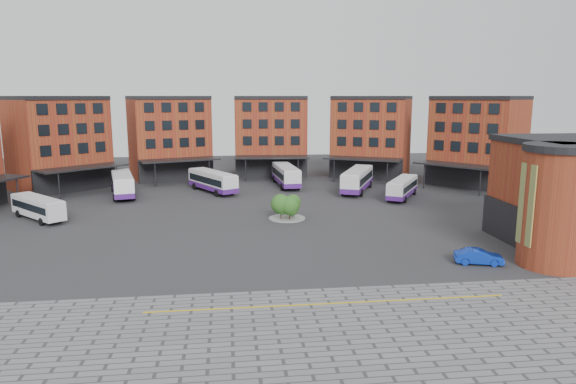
{
  "coord_description": "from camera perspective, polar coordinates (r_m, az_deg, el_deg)",
  "views": [
    {
      "loc": [
        -5.03,
        -47.82,
        14.57
      ],
      "look_at": [
        1.66,
        8.17,
        4.0
      ],
      "focal_mm": 32.0,
      "sensor_mm": 36.0,
      "label": 1
    }
  ],
  "objects": [
    {
      "name": "paving_zone",
      "position": [
        30.47,
        7.77,
        -18.04
      ],
      "size": [
        50.0,
        22.0,
        0.02
      ],
      "primitive_type": "cube",
      "color": "slate",
      "rests_on": "ground"
    },
    {
      "name": "blue_car",
      "position": [
        48.42,
        20.44,
        -6.74
      ],
      "size": [
        4.37,
        2.48,
        1.36
      ],
      "primitive_type": "imported",
      "rotation": [
        0.0,
        0.0,
        1.3
      ],
      "color": "#0C2DA7",
      "rests_on": "ground"
    },
    {
      "name": "bus_f",
      "position": [
        75.91,
        12.59,
        0.49
      ],
      "size": [
        7.35,
        9.92,
        2.87
      ],
      "rotation": [
        0.0,
        0.0,
        -0.55
      ],
      "color": "silver",
      "rests_on": "ground"
    },
    {
      "name": "yellow_line",
      "position": [
        37.48,
        4.65,
        -12.25
      ],
      "size": [
        26.0,
        0.15,
        0.02
      ],
      "primitive_type": "cube",
      "color": "gold",
      "rests_on": "paving_zone"
    },
    {
      "name": "bus_a",
      "position": [
        68.05,
        -26.04,
        -1.44
      ],
      "size": [
        8.23,
        8.67,
        2.75
      ],
      "rotation": [
        0.0,
        0.0,
        0.74
      ],
      "color": "silver",
      "rests_on": "ground"
    },
    {
      "name": "bus_b",
      "position": [
        79.56,
        -17.92,
        0.87
      ],
      "size": [
        5.42,
        12.22,
        3.36
      ],
      "rotation": [
        0.0,
        0.0,
        0.23
      ],
      "color": "white",
      "rests_on": "ground"
    },
    {
      "name": "bus_c",
      "position": [
        79.57,
        -8.39,
        1.22
      ],
      "size": [
        7.87,
        11.25,
        3.22
      ],
      "rotation": [
        0.0,
        0.0,
        0.51
      ],
      "color": "silver",
      "rests_on": "ground"
    },
    {
      "name": "main_building",
      "position": [
        86.39,
        -6.65,
        5.67
      ],
      "size": [
        94.14,
        42.48,
        14.6
      ],
      "color": "brown",
      "rests_on": "ground"
    },
    {
      "name": "bus_d",
      "position": [
        84.13,
        -0.25,
        1.9
      ],
      "size": [
        3.63,
        12.08,
        3.36
      ],
      "rotation": [
        0.0,
        0.0,
        0.07
      ],
      "color": "silver",
      "rests_on": "ground"
    },
    {
      "name": "ground",
      "position": [
        50.25,
        -0.78,
        -6.24
      ],
      "size": [
        160.0,
        160.0,
        0.0
      ],
      "primitive_type": "plane",
      "color": "#28282B",
      "rests_on": "ground"
    },
    {
      "name": "tree_island",
      "position": [
        61.09,
        -0.09,
        -1.54
      ],
      "size": [
        4.4,
        4.4,
        3.15
      ],
      "color": "gray",
      "rests_on": "ground"
    },
    {
      "name": "bus_e",
      "position": [
        79.91,
        7.71,
        1.38
      ],
      "size": [
        7.75,
        12.35,
        3.47
      ],
      "rotation": [
        0.0,
        0.0,
        -0.44
      ],
      "color": "silver",
      "rests_on": "ground"
    }
  ]
}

